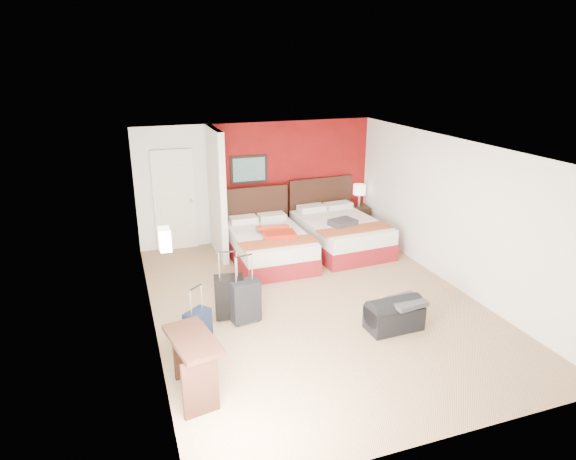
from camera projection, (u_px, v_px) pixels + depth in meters
name	position (u px, v px, depth m)	size (l,w,h in m)	color
ground	(315.00, 303.00, 8.02)	(6.50, 6.50, 0.00)	tan
room_walls	(208.00, 212.00, 8.44)	(5.02, 6.52, 2.50)	white
red_accent_panel	(291.00, 180.00, 10.73)	(3.50, 0.04, 2.50)	maroon
partition_wall	(217.00, 193.00, 9.63)	(0.12, 1.20, 2.50)	silver
entry_door	(175.00, 200.00, 10.00)	(0.82, 0.06, 2.05)	silver
bed_left	(269.00, 247.00, 9.57)	(1.36, 1.95, 0.58)	silver
bed_right	(340.00, 235.00, 10.20)	(1.43, 2.05, 0.61)	white
red_suitcase_open	(276.00, 231.00, 9.40)	(0.59, 0.81, 0.10)	#B7240F
jacket_bundle	(343.00, 223.00, 9.78)	(0.48, 0.38, 0.12)	#38383D
nightstand	(358.00, 219.00, 11.26)	(0.42, 0.42, 0.59)	#301E10
table_lamp	(359.00, 195.00, 11.08)	(0.28, 0.28, 0.49)	beige
suitcase_black	(229.00, 298.00, 7.46)	(0.43, 0.27, 0.65)	black
suitcase_charcoal	(245.00, 302.00, 7.36)	(0.43, 0.26, 0.63)	black
suitcase_navy	(198.00, 330.00, 6.75)	(0.36, 0.22, 0.50)	black
duffel_bag	(394.00, 316.00, 7.20)	(0.79, 0.42, 0.40)	black
jacket_draped	(406.00, 302.00, 7.12)	(0.49, 0.42, 0.07)	#3A3A3F
desk	(195.00, 366.00, 5.74)	(0.45, 0.90, 0.75)	black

